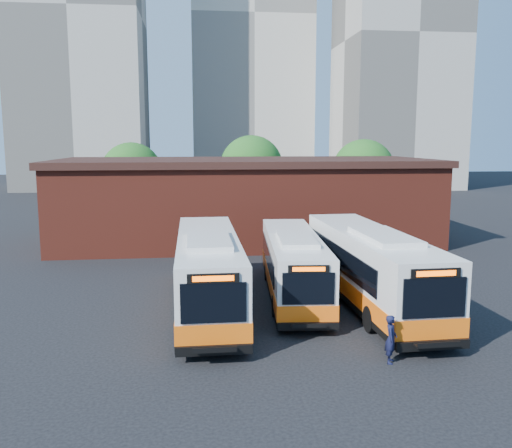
{
  "coord_description": "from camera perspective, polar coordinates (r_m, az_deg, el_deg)",
  "views": [
    {
      "loc": [
        -3.9,
        -22.06,
        7.78
      ],
      "look_at": [
        -0.7,
        6.11,
        3.42
      ],
      "focal_mm": 38.0,
      "sensor_mm": 36.0,
      "label": 1
    }
  ],
  "objects": [
    {
      "name": "tower_left",
      "position": [
        97.86,
        -18.14,
        20.17
      ],
      "size": [
        20.0,
        18.0,
        56.2
      ],
      "color": "#ACA89E",
      "rests_on": "ground"
    },
    {
      "name": "tower_center",
      "position": [
        110.92,
        -0.75,
        20.49
      ],
      "size": [
        22.0,
        20.0,
        61.2
      ],
      "color": "beige",
      "rests_on": "ground"
    },
    {
      "name": "bus_mideast",
      "position": [
        27.4,
        3.93,
        -4.53
      ],
      "size": [
        3.4,
        12.23,
        3.29
      ],
      "rotation": [
        0.0,
        0.0,
        -0.08
      ],
      "color": "silver",
      "rests_on": "ground"
    },
    {
      "name": "depot_building",
      "position": [
        42.48,
        -1.17,
        2.64
      ],
      "size": [
        28.6,
        12.6,
        6.4
      ],
      "color": "maroon",
      "rests_on": "ground"
    },
    {
      "name": "bus_midwest",
      "position": [
        25.43,
        -5.06,
        -5.23
      ],
      "size": [
        2.87,
        13.41,
        3.64
      ],
      "rotation": [
        0.0,
        0.0,
        0.0
      ],
      "color": "silver",
      "rests_on": "ground"
    },
    {
      "name": "tree_mid",
      "position": [
        56.43,
        -0.47,
        6.01
      ],
      "size": [
        6.56,
        6.56,
        8.36
      ],
      "color": "#382314",
      "rests_on": "ground"
    },
    {
      "name": "bus_east",
      "position": [
        26.44,
        11.93,
        -4.76
      ],
      "size": [
        3.21,
        13.75,
        3.72
      ],
      "rotation": [
        0.0,
        0.0,
        0.03
      ],
      "color": "silver",
      "rests_on": "ground"
    },
    {
      "name": "tower_right",
      "position": [
        97.64,
        14.69,
        18.24
      ],
      "size": [
        18.0,
        18.0,
        49.2
      ],
      "color": "#ACA89E",
      "rests_on": "ground"
    },
    {
      "name": "tree_east",
      "position": [
        55.76,
        11.23,
        5.55
      ],
      "size": [
        6.24,
        6.24,
        7.96
      ],
      "color": "#382314",
      "rests_on": "ground"
    },
    {
      "name": "transit_worker",
      "position": [
        20.08,
        14.02,
        -11.67
      ],
      "size": [
        0.62,
        0.74,
        1.73
      ],
      "primitive_type": "imported",
      "rotation": [
        0.0,
        0.0,
        1.19
      ],
      "color": "black",
      "rests_on": "ground"
    },
    {
      "name": "ground",
      "position": [
        23.71,
        3.41,
        -10.42
      ],
      "size": [
        220.0,
        220.0,
        0.0
      ],
      "primitive_type": "plane",
      "color": "black"
    },
    {
      "name": "tree_west",
      "position": [
        54.49,
        -12.95,
        5.23
      ],
      "size": [
        6.0,
        6.0,
        7.65
      ],
      "color": "#382314",
      "rests_on": "ground"
    }
  ]
}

